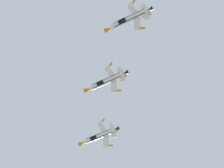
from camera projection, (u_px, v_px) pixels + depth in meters
The scene contains 3 objects.
fighter_jet_lead at pixel (99, 136), 166.32m from camera, with size 15.94×6.64×8.23m.
fighter_jet_left_wing at pixel (106, 81), 152.75m from camera, with size 15.94×6.56×8.30m.
fighter_jet_right_wing at pixel (129, 19), 140.42m from camera, with size 15.94×6.25×8.51m.
Camera 1 is at (2.59, -0.76, 1.62)m, focal length 76.42 mm.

